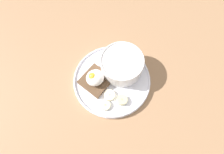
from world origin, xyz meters
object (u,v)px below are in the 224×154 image
at_px(poached_egg, 95,78).
at_px(banana_slice_front, 110,95).
at_px(toast_slice, 96,81).
at_px(banana_slice_left, 122,100).
at_px(banana_slice_back, 105,105).
at_px(oatmeal_bowl, 122,65).

distance_m(poached_egg, banana_slice_front, 0.07).
distance_m(toast_slice, banana_slice_left, 0.10).
distance_m(banana_slice_left, banana_slice_back, 0.05).
bearing_deg(toast_slice, poached_egg, 142.18).
bearing_deg(oatmeal_bowl, banana_slice_front, -149.92).
distance_m(toast_slice, banana_slice_back, 0.09).
height_order(poached_egg, banana_slice_front, poached_egg).
bearing_deg(oatmeal_bowl, banana_slice_left, -127.67).
bearing_deg(banana_slice_back, poached_egg, 74.93).
bearing_deg(banana_slice_front, oatmeal_bowl, 30.08).
bearing_deg(poached_egg, banana_slice_left, -74.69).
xyz_separation_m(oatmeal_bowl, poached_egg, (-0.09, 0.01, 0.00)).
bearing_deg(oatmeal_bowl, banana_slice_back, -149.61).
distance_m(oatmeal_bowl, banana_slice_back, 0.14).
relative_size(poached_egg, banana_slice_back, 1.32).
bearing_deg(banana_slice_left, toast_slice, 105.00).
xyz_separation_m(banana_slice_front, banana_slice_back, (-0.03, -0.02, 0.00)).
bearing_deg(banana_slice_left, poached_egg, 105.31).
xyz_separation_m(poached_egg, banana_slice_left, (0.03, -0.10, -0.02)).
bearing_deg(toast_slice, oatmeal_bowl, -8.57).
xyz_separation_m(oatmeal_bowl, banana_slice_left, (-0.07, -0.09, -0.02)).
xyz_separation_m(banana_slice_left, banana_slice_back, (-0.05, 0.02, -0.00)).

